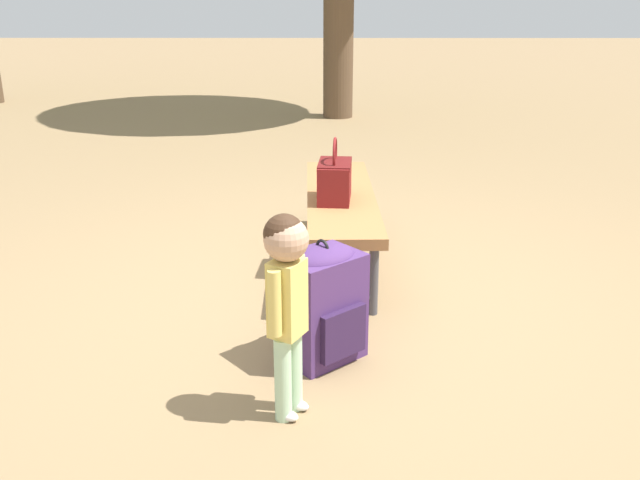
% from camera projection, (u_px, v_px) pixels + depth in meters
% --- Properties ---
extents(ground_plane, '(40.00, 40.00, 0.00)m').
position_uv_depth(ground_plane, '(326.00, 303.00, 3.81)').
color(ground_plane, '#8C704C').
rests_on(ground_plane, ground).
extents(park_bench, '(1.61, 0.43, 0.45)m').
position_uv_depth(park_bench, '(341.00, 203.00, 4.21)').
color(park_bench, '#9E6B3D').
rests_on(park_bench, ground).
extents(handbag, '(0.33, 0.20, 0.37)m').
position_uv_depth(handbag, '(335.00, 179.00, 4.02)').
color(handbag, maroon).
rests_on(handbag, park_bench).
extents(child_standing, '(0.21, 0.17, 0.84)m').
position_uv_depth(child_standing, '(287.00, 286.00, 2.64)').
color(child_standing, '#B2D8B2').
rests_on(child_standing, ground).
extents(backpack_large, '(0.42, 0.42, 0.58)m').
position_uv_depth(backpack_large, '(323.00, 300.00, 3.16)').
color(backpack_large, '#4C2D66').
rests_on(backpack_large, ground).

